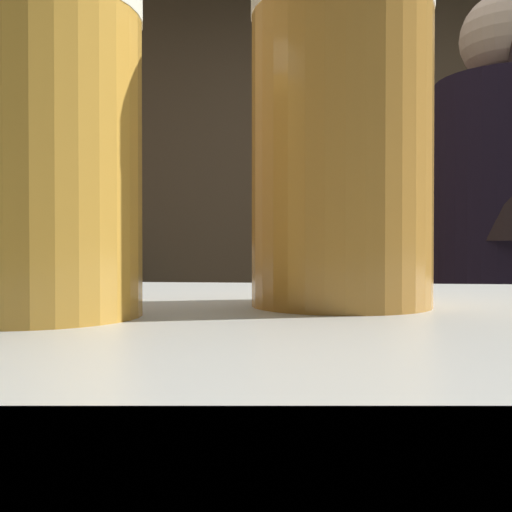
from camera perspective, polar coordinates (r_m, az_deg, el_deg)
name	(u,v)px	position (r m, az deg, el deg)	size (l,w,h in m)	color
wall_back	(391,198)	(3.46, 12.95, 5.48)	(5.20, 0.10, 2.70)	brown
back_shelf	(418,348)	(3.23, 15.44, -8.62)	(0.99, 0.36, 1.08)	#323B3C
mini_fridge	(17,346)	(3.41, -22.25, -8.15)	(0.67, 0.58, 1.08)	white
bartender	(505,282)	(1.58, 23.02, -2.32)	(0.45, 0.53, 1.70)	#2A333D
mixing_bowl	(359,292)	(2.01, 10.00, -3.47)	(0.21, 0.21, 0.06)	#426986
pint_glass_near	(37,146)	(0.25, -20.50, 10.00)	(0.08, 0.08, 0.13)	gold
pint_glass_far	(341,150)	(0.28, 8.24, 10.18)	(0.08, 0.08, 0.14)	#C58535
bottle_olive_oil	(376,230)	(3.26, 11.56, 2.49)	(0.06, 0.06, 0.22)	#437B29
bottle_soy	(473,230)	(3.26, 20.36, 2.39)	(0.05, 0.05, 0.21)	#32558F
bottle_hot_sauce	(503,229)	(3.30, 22.93, 2.41)	(0.06, 0.06, 0.22)	#295F95
bottle_vinegar	(454,227)	(3.24, 18.71, 2.70)	(0.07, 0.07, 0.26)	#4F8B33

